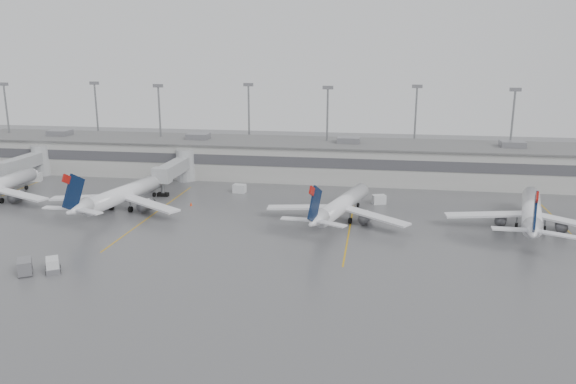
# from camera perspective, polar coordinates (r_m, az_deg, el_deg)

# --- Properties ---
(ground) EXTENTS (260.00, 260.00, 0.00)m
(ground) POSITION_cam_1_polar(r_m,az_deg,el_deg) (76.00, -8.04, -7.89)
(ground) COLOR #525255
(ground) RESTS_ON ground
(terminal) EXTENTS (152.00, 17.00, 9.45)m
(terminal) POSITION_cam_1_polar(r_m,az_deg,el_deg) (129.20, -0.56, 3.44)
(terminal) COLOR #A8A8A3
(terminal) RESTS_ON ground
(light_masts) EXTENTS (142.40, 8.00, 20.60)m
(light_masts) POSITION_cam_1_polar(r_m,az_deg,el_deg) (133.60, -0.14, 7.21)
(light_masts) COLOR gray
(light_masts) RESTS_ON ground
(jet_bridge_left) EXTENTS (4.00, 17.20, 7.00)m
(jet_bridge_left) POSITION_cam_1_polar(r_m,az_deg,el_deg) (138.79, -24.73, 2.75)
(jet_bridge_left) COLOR gray
(jet_bridge_left) RESTS_ON ground
(jet_bridge_right) EXTENTS (4.00, 17.20, 7.00)m
(jet_bridge_right) POSITION_cam_1_polar(r_m,az_deg,el_deg) (122.86, -11.01, 2.46)
(jet_bridge_right) COLOR gray
(jet_bridge_right) RESTS_ON ground
(stand_markings) EXTENTS (105.25, 40.00, 0.01)m
(stand_markings) POSITION_cam_1_polar(r_m,az_deg,el_deg) (97.83, -3.93, -2.68)
(stand_markings) COLOR #CA930B
(stand_markings) RESTS_ON ground
(jet_mid_left) EXTENTS (26.31, 29.76, 9.71)m
(jet_mid_left) POSITION_cam_1_polar(r_m,az_deg,el_deg) (105.96, -16.55, -0.23)
(jet_mid_left) COLOR white
(jet_mid_left) RESTS_ON ground
(jet_mid_right) EXTENTS (24.33, 27.66, 9.17)m
(jet_mid_right) POSITION_cam_1_polar(r_m,az_deg,el_deg) (95.51, 5.35, -1.35)
(jet_mid_right) COLOR white
(jet_mid_right) RESTS_ON ground
(jet_far_right) EXTENTS (26.20, 29.70, 9.75)m
(jet_far_right) POSITION_cam_1_polar(r_m,az_deg,el_deg) (98.74, 23.52, -1.88)
(jet_far_right) COLOR white
(jet_far_right) RESTS_ON ground
(baggage_tug) EXTENTS (3.03, 3.38, 1.86)m
(baggage_tug) POSITION_cam_1_polar(r_m,az_deg,el_deg) (80.80, -22.78, -7.00)
(baggage_tug) COLOR silver
(baggage_tug) RESTS_ON ground
(baggage_cart) EXTENTS (3.06, 3.45, 1.93)m
(baggage_cart) POSITION_cam_1_polar(r_m,az_deg,el_deg) (81.48, -25.17, -6.86)
(baggage_cart) COLOR slate
(baggage_cart) RESTS_ON ground
(gse_uld_a) EXTENTS (2.95, 2.30, 1.86)m
(gse_uld_a) POSITION_cam_1_polar(r_m,az_deg,el_deg) (136.83, -24.30, 1.39)
(gse_uld_a) COLOR silver
(gse_uld_a) RESTS_ON ground
(gse_uld_b) EXTENTS (2.65, 1.92, 1.76)m
(gse_uld_b) POSITION_cam_1_polar(r_m,az_deg,el_deg) (115.08, -4.96, 0.35)
(gse_uld_b) COLOR silver
(gse_uld_b) RESTS_ON ground
(gse_uld_c) EXTENTS (2.81, 2.32, 1.71)m
(gse_uld_c) POSITION_cam_1_polar(r_m,az_deg,el_deg) (107.87, 9.22, -0.75)
(gse_uld_c) COLOR silver
(gse_uld_c) RESTS_ON ground
(gse_loader) EXTENTS (2.20, 3.08, 1.77)m
(gse_loader) POSITION_cam_1_polar(r_m,az_deg,el_deg) (119.77, -13.93, 0.54)
(gse_loader) COLOR slate
(gse_loader) RESTS_ON ground
(cone_a) EXTENTS (0.47, 0.47, 0.74)m
(cone_a) POSITION_cam_1_polar(r_m,az_deg,el_deg) (126.95, -25.75, 0.05)
(cone_a) COLOR #FF3905
(cone_a) RESTS_ON ground
(cone_b) EXTENTS (0.43, 0.43, 0.69)m
(cone_b) POSITION_cam_1_polar(r_m,az_deg,el_deg) (106.93, -9.83, -1.19)
(cone_b) COLOR #FF3905
(cone_b) RESTS_ON ground
(cone_c) EXTENTS (0.42, 0.42, 0.66)m
(cone_c) POSITION_cam_1_polar(r_m,az_deg,el_deg) (101.66, 5.35, -1.86)
(cone_c) COLOR #FF3905
(cone_c) RESTS_ON ground
(cone_d) EXTENTS (0.45, 0.45, 0.72)m
(cone_d) POSITION_cam_1_polar(r_m,az_deg,el_deg) (110.53, 22.87, -1.61)
(cone_d) COLOR #FF3905
(cone_d) RESTS_ON ground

